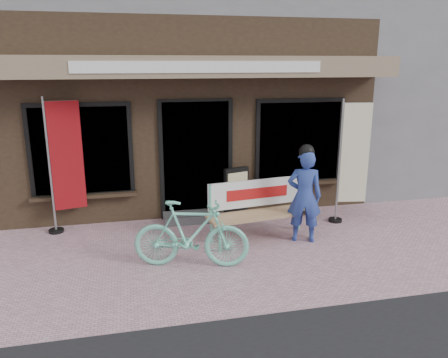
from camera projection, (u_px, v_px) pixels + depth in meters
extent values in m
plane|color=#CB9BA9|center=(219.00, 261.00, 6.40)|extent=(70.00, 70.00, 0.00)
cube|color=black|center=(176.00, 106.00, 10.65)|extent=(7.00, 6.00, 3.60)
cube|color=#89765D|center=(198.00, 67.00, 7.25)|extent=(7.00, 0.80, 0.35)
cube|color=white|center=(202.00, 67.00, 6.86)|extent=(4.00, 0.02, 0.18)
cube|color=black|center=(196.00, 159.00, 7.99)|extent=(1.20, 0.06, 2.10)
cube|color=black|center=(196.00, 160.00, 7.98)|extent=(1.35, 0.04, 2.20)
cube|color=black|center=(81.00, 151.00, 7.50)|extent=(1.60, 0.06, 1.50)
cube|color=black|center=(299.00, 142.00, 8.34)|extent=(1.60, 0.06, 1.50)
cube|color=black|center=(81.00, 151.00, 7.49)|extent=(1.75, 0.04, 1.65)
cube|color=black|center=(300.00, 142.00, 8.33)|extent=(1.75, 0.04, 1.65)
cube|color=black|center=(85.00, 196.00, 7.65)|extent=(1.80, 0.18, 0.06)
cube|color=black|center=(299.00, 183.00, 8.49)|extent=(1.80, 0.18, 0.06)
cube|color=#59595B|center=(199.00, 216.00, 8.04)|extent=(1.30, 0.45, 0.15)
cylinder|color=#6BD2B4|center=(220.00, 239.00, 6.66)|extent=(0.05, 0.05, 0.42)
cylinder|color=#6BD2B4|center=(212.00, 230.00, 7.02)|extent=(0.05, 0.05, 0.42)
cylinder|color=#6BD2B4|center=(311.00, 226.00, 7.19)|extent=(0.05, 0.05, 0.42)
cylinder|color=#6BD2B4|center=(299.00, 218.00, 7.55)|extent=(0.05, 0.05, 0.42)
cube|color=tan|center=(262.00, 214.00, 7.04)|extent=(1.84, 0.68, 0.05)
cylinder|color=#6BD2B4|center=(210.00, 201.00, 6.89)|extent=(0.05, 0.05, 0.55)
cylinder|color=#6BD2B4|center=(301.00, 191.00, 7.43)|extent=(0.05, 0.05, 0.55)
cube|color=white|center=(257.00, 193.00, 7.16)|extent=(1.68, 0.27, 0.45)
cube|color=#B21414|center=(258.00, 193.00, 7.14)|extent=(1.07, 0.15, 0.18)
cylinder|color=#6BD2B4|center=(212.00, 210.00, 6.72)|extent=(0.10, 0.44, 0.04)
cylinder|color=#6BD2B4|center=(308.00, 199.00, 7.28)|extent=(0.10, 0.44, 0.04)
imported|color=#2A3F91|center=(304.00, 196.00, 6.96)|extent=(0.64, 0.52, 1.50)
sphere|color=black|center=(307.00, 152.00, 6.77)|extent=(0.31, 0.31, 0.24)
imported|color=#6BD2B4|center=(191.00, 234.00, 6.12)|extent=(1.69, 0.87, 0.98)
cylinder|color=gray|center=(50.00, 167.00, 7.20)|extent=(0.05, 0.05, 2.30)
cylinder|color=gray|center=(60.00, 101.00, 7.03)|extent=(0.51, 0.14, 0.03)
cube|color=maroon|center=(67.00, 156.00, 7.27)|extent=(0.52, 0.15, 1.83)
cylinder|color=black|center=(56.00, 231.00, 7.49)|extent=(0.30, 0.30, 0.05)
cylinder|color=gray|center=(339.00, 162.00, 7.71)|extent=(0.04, 0.04, 2.22)
cylinder|color=gray|center=(358.00, 103.00, 7.46)|extent=(0.50, 0.10, 0.02)
cube|color=beige|center=(355.00, 154.00, 7.69)|extent=(0.50, 0.10, 1.77)
cylinder|color=black|center=(335.00, 220.00, 7.99)|extent=(0.28, 0.28, 0.05)
cube|color=black|center=(236.00, 193.00, 8.06)|extent=(0.49, 0.22, 0.97)
cube|color=beige|center=(238.00, 188.00, 7.99)|extent=(0.40, 0.14, 0.59)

